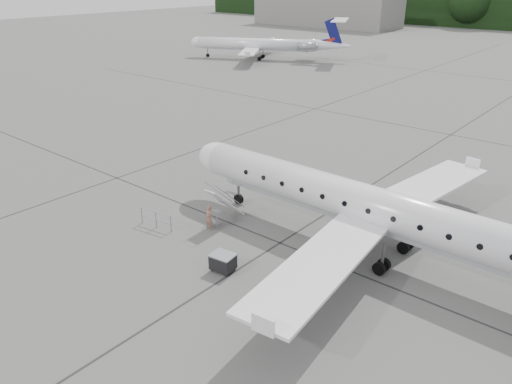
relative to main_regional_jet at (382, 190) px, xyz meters
The scene contains 8 objects.
ground 7.72m from the main_regional_jet, 79.00° to the right, with size 320.00×320.00×0.00m, color #555553.
terminal_building 124.13m from the main_regional_jet, 123.61° to the left, with size 40.00×14.00×10.00m, color slate.
main_regional_jet is the anchor object (origin of this frame).
airstair 9.38m from the main_regional_jet, 165.99° to the right, with size 0.85×2.45×2.33m, color white, non-canonical shape.
passenger 9.93m from the main_regional_jet, 157.92° to the right, with size 0.55×0.36×1.52m, color #936250.
safety_railing 12.93m from the main_regional_jet, 154.58° to the right, with size 2.20×0.08×1.00m, color gray, non-canonical shape.
baggage_cart 8.73m from the main_regional_jet, 129.50° to the right, with size 1.12×0.91×0.97m, color black, non-canonical shape.
bg_regional_left 65.43m from the main_regional_jet, 135.19° to the left, with size 26.11×18.80×6.85m, color white, non-canonical shape.
Camera 1 is at (8.39, -14.93, 13.67)m, focal length 35.00 mm.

